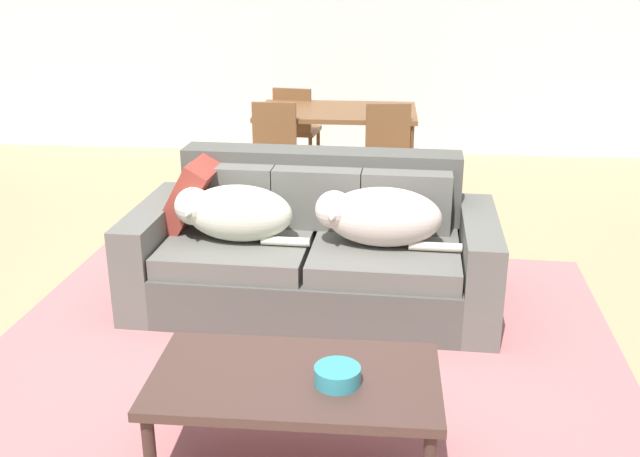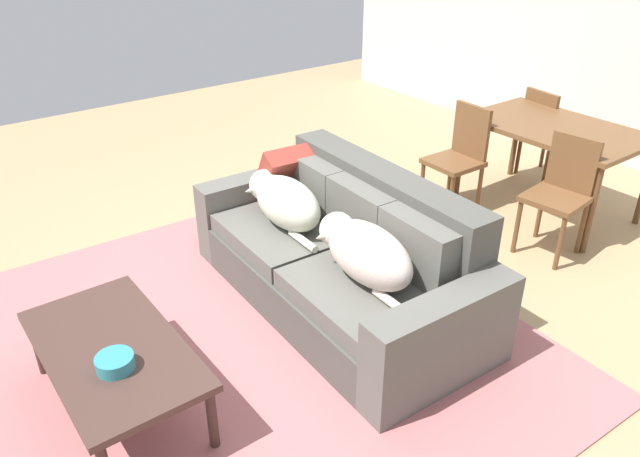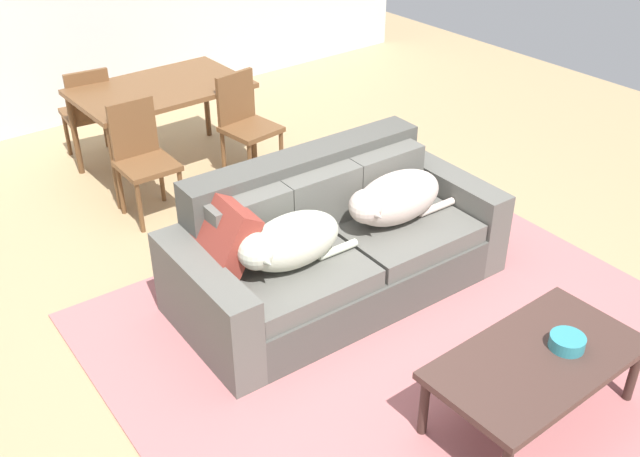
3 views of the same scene
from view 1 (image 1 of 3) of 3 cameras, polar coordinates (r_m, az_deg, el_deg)
name	(u,v)px [view 1 (image 1 of 3)]	position (r m, az deg, el deg)	size (l,w,h in m)	color
ground_plane	(286,316)	(4.30, -2.66, -6.86)	(10.00, 10.00, 0.00)	tan
back_partition	(335,23)	(7.83, 1.18, 15.77)	(8.00, 0.12, 2.70)	silver
area_rug	(301,359)	(3.85, -1.52, -10.14)	(3.35, 3.03, 0.01)	#B46868
couch	(315,250)	(4.37, -0.42, -1.70)	(2.16, 1.07, 0.86)	#4C4B46
dog_on_left_cushion	(233,212)	(4.20, -6.84, 1.25)	(0.79, 0.34, 0.33)	beige
dog_on_right_cushion	(377,216)	(4.11, 4.50, 0.96)	(0.82, 0.35, 0.34)	beige
throw_pillow_by_left_arm	(192,194)	(4.48, -9.99, 2.68)	(0.15, 0.44, 0.44)	maroon
coffee_table	(295,385)	(2.97, -1.96, -12.12)	(1.15, 0.62, 0.41)	#473029
bowl_on_coffee_table	(337,375)	(2.88, 1.37, -11.40)	(0.18, 0.18, 0.07)	teal
dining_table	(337,117)	(6.40, 1.33, 8.68)	(1.36, 0.87, 0.74)	brown
dining_chair_near_left	(272,153)	(5.93, -3.73, 5.88)	(0.41, 0.41, 0.88)	brown
dining_chair_near_right	(389,154)	(5.89, 5.41, 5.83)	(0.45, 0.45, 0.88)	brown
dining_chair_far_left	(295,126)	(7.00, -1.95, 7.98)	(0.45, 0.45, 0.85)	brown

